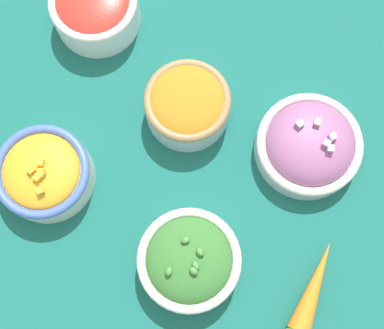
% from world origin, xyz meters
% --- Properties ---
extents(ground_plane, '(3.00, 3.00, 0.00)m').
position_xyz_m(ground_plane, '(0.00, 0.00, 0.00)').
color(ground_plane, '#196056').
extents(bowl_broccoli, '(0.13, 0.13, 0.07)m').
position_xyz_m(bowl_broccoli, '(0.05, -0.12, 0.03)').
color(bowl_broccoli, silver).
rests_on(bowl_broccoli, ground_plane).
extents(bowl_cherry_tomatoes, '(0.13, 0.13, 0.07)m').
position_xyz_m(bowl_cherry_tomatoes, '(-0.22, 0.15, 0.04)').
color(bowl_cherry_tomatoes, white).
rests_on(bowl_cherry_tomatoes, ground_plane).
extents(bowl_squash, '(0.13, 0.13, 0.07)m').
position_xyz_m(bowl_squash, '(-0.18, -0.09, 0.03)').
color(bowl_squash, silver).
rests_on(bowl_squash, ground_plane).
extents(bowl_carrots, '(0.12, 0.12, 0.06)m').
position_xyz_m(bowl_carrots, '(-0.04, 0.07, 0.03)').
color(bowl_carrots, '#B2C1CC').
rests_on(bowl_carrots, ground_plane).
extents(bowl_red_onion, '(0.14, 0.14, 0.07)m').
position_xyz_m(bowl_red_onion, '(0.13, 0.09, 0.03)').
color(bowl_red_onion, '#B2C1CC').
rests_on(bowl_red_onion, ground_plane).
extents(loose_carrot, '(0.03, 0.15, 0.03)m').
position_xyz_m(loose_carrot, '(0.21, -0.10, 0.02)').
color(loose_carrot, orange).
rests_on(loose_carrot, ground_plane).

